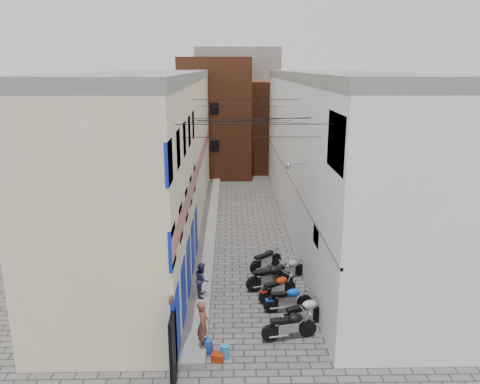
{
  "coord_description": "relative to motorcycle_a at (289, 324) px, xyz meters",
  "views": [
    {
      "loc": [
        -0.78,
        -12.78,
        9.27
      ],
      "look_at": [
        -0.27,
        10.49,
        3.0
      ],
      "focal_mm": 35.0,
      "sensor_mm": 36.0,
      "label": 1
    }
  ],
  "objects": [
    {
      "name": "ground",
      "position": [
        -1.26,
        -1.7,
        -0.58
      ],
      "size": [
        90.0,
        90.0,
        0.0
      ],
      "primitive_type": "plane",
      "color": "#5A5654",
      "rests_on": "ground"
    },
    {
      "name": "plinth",
      "position": [
        -3.31,
        11.3,
        -0.45
      ],
      "size": [
        0.9,
        26.0,
        0.25
      ],
      "primitive_type": "cube",
      "color": "gray",
      "rests_on": "ground"
    },
    {
      "name": "building_left",
      "position": [
        -6.24,
        11.25,
        3.92
      ],
      "size": [
        5.1,
        27.0,
        9.0
      ],
      "color": "beige",
      "rests_on": "ground"
    },
    {
      "name": "building_right",
      "position": [
        3.74,
        11.3,
        3.93
      ],
      "size": [
        5.94,
        26.0,
        9.0
      ],
      "color": "white",
      "rests_on": "ground"
    },
    {
      "name": "building_far_brick_left",
      "position": [
        -3.26,
        26.3,
        4.42
      ],
      "size": [
        6.0,
        6.0,
        10.0
      ],
      "primitive_type": "cube",
      "color": "brown",
      "rests_on": "ground"
    },
    {
      "name": "building_far_brick_right",
      "position": [
        1.74,
        28.3,
        3.42
      ],
      "size": [
        5.0,
        6.0,
        8.0
      ],
      "primitive_type": "cube",
      "color": "brown",
      "rests_on": "ground"
    },
    {
      "name": "building_far_concrete",
      "position": [
        -1.26,
        32.3,
        4.92
      ],
      "size": [
        8.0,
        5.0,
        11.0
      ],
      "primitive_type": "cube",
      "color": "gray",
      "rests_on": "ground"
    },
    {
      "name": "far_shopfront",
      "position": [
        -1.26,
        23.5,
        0.62
      ],
      "size": [
        2.0,
        0.3,
        2.4
      ],
      "primitive_type": "cube",
      "color": "black",
      "rests_on": "ground"
    },
    {
      "name": "overhead_wires",
      "position": [
        -1.26,
        5.94,
        6.55
      ],
      "size": [
        5.8,
        13.02,
        1.32
      ],
      "color": "black",
      "rests_on": "ground"
    },
    {
      "name": "motorcycle_a",
      "position": [
        0.0,
        0.0,
        0.0
      ],
      "size": [
        2.09,
        1.03,
        1.16
      ],
      "primitive_type": null,
      "rotation": [
        0.0,
        0.0,
        -1.37
      ],
      "color": "black",
      "rests_on": "ground"
    },
    {
      "name": "motorcycle_b",
      "position": [
        0.64,
        0.85,
        0.02
      ],
      "size": [
        2.16,
        1.43,
        1.2
      ],
      "primitive_type": null,
      "rotation": [
        0.0,
        0.0,
        -1.16
      ],
      "color": "silver",
      "rests_on": "ground"
    },
    {
      "name": "motorcycle_c",
      "position": [
        0.2,
        1.93,
        -0.01
      ],
      "size": [
        2.04,
        0.89,
        1.14
      ],
      "primitive_type": null,
      "rotation": [
        0.0,
        0.0,
        -1.43
      ],
      "color": "#0C45B9",
      "rests_on": "ground"
    },
    {
      "name": "motorcycle_d",
      "position": [
        -0.11,
        2.99,
        -0.03
      ],
      "size": [
        1.9,
        1.54,
        1.09
      ],
      "primitive_type": null,
      "rotation": [
        0.0,
        0.0,
        -0.98
      ],
      "color": "#AB270C",
      "rests_on": "ground"
    },
    {
      "name": "motorcycle_e",
      "position": [
        -0.35,
        3.83,
        0.04
      ],
      "size": [
        2.26,
        1.29,
        1.25
      ],
      "primitive_type": null,
      "rotation": [
        0.0,
        0.0,
        -1.27
      ],
      "color": "black",
      "rests_on": "ground"
    },
    {
      "name": "motorcycle_f",
      "position": [
        0.6,
        4.83,
        -0.07
      ],
      "size": [
        1.81,
        1.36,
        1.02
      ],
      "primitive_type": null,
      "rotation": [
        0.0,
        0.0,
        -1.05
      ],
      "color": "#9A9A9E",
      "rests_on": "ground"
    },
    {
      "name": "motorcycle_g",
      "position": [
        -0.38,
        5.87,
        -0.02
      ],
      "size": [
        1.88,
        1.7,
        1.12
      ],
      "primitive_type": null,
      "rotation": [
        0.0,
        0.0,
        -0.88
      ],
      "color": "black",
      "rests_on": "ground"
    },
    {
      "name": "person_a",
      "position": [
        -2.96,
        -0.7,
        0.47
      ],
      "size": [
        0.44,
        0.62,
        1.59
      ],
      "primitive_type": "imported",
      "rotation": [
        0.0,
        0.0,
        1.46
      ],
      "color": "brown",
      "rests_on": "plinth"
    },
    {
      "name": "person_b",
      "position": [
        -3.19,
        2.82,
        0.38
      ],
      "size": [
        0.57,
        0.71,
        1.43
      ],
      "primitive_type": "imported",
      "rotation": [
        0.0,
        0.0,
        1.61
      ],
      "color": "#2E2F45",
      "rests_on": "plinth"
    },
    {
      "name": "water_jug_near",
      "position": [
        -2.24,
        -1.06,
        -0.35
      ],
      "size": [
        0.39,
        0.39,
        0.47
      ],
      "primitive_type": "cylinder",
      "rotation": [
        0.0,
        0.0,
        0.41
      ],
      "color": "#267BC1",
      "rests_on": "ground"
    },
    {
      "name": "water_jug_far",
      "position": [
        -2.81,
        -0.77,
        -0.33
      ],
      "size": [
        0.33,
        0.33,
        0.5
      ],
      "primitive_type": "cylinder",
      "rotation": [
        0.0,
        0.0,
        0.05
      ],
      "color": "#2146A7",
      "rests_on": "ground"
    },
    {
      "name": "red_crate",
      "position": [
        -2.46,
        -1.2,
        -0.45
      ],
      "size": [
        0.47,
        0.41,
        0.25
      ],
      "primitive_type": "cube",
      "rotation": [
        0.0,
        0.0,
        -0.31
      ],
      "color": "#99230A",
      "rests_on": "ground"
    }
  ]
}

